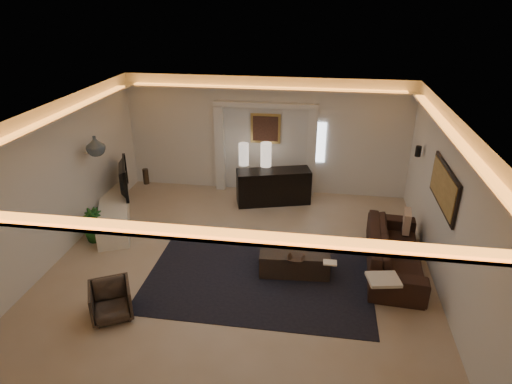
# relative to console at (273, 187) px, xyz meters

# --- Properties ---
(floor) EXTENTS (7.00, 7.00, 0.00)m
(floor) POSITION_rel_console_xyz_m (-0.30, -2.76, -0.40)
(floor) COLOR tan
(floor) RESTS_ON ground
(ceiling) EXTENTS (7.00, 7.00, 0.00)m
(ceiling) POSITION_rel_console_xyz_m (-0.30, -2.76, 2.50)
(ceiling) COLOR white
(ceiling) RESTS_ON ground
(wall_back) EXTENTS (7.00, 0.00, 7.00)m
(wall_back) POSITION_rel_console_xyz_m (-0.30, 0.74, 1.05)
(wall_back) COLOR silver
(wall_back) RESTS_ON ground
(wall_front) EXTENTS (7.00, 0.00, 7.00)m
(wall_front) POSITION_rel_console_xyz_m (-0.30, -6.26, 1.05)
(wall_front) COLOR silver
(wall_front) RESTS_ON ground
(wall_left) EXTENTS (0.00, 7.00, 7.00)m
(wall_left) POSITION_rel_console_xyz_m (-3.80, -2.76, 1.05)
(wall_left) COLOR silver
(wall_left) RESTS_ON ground
(wall_right) EXTENTS (0.00, 7.00, 7.00)m
(wall_right) POSITION_rel_console_xyz_m (3.20, -2.76, 1.05)
(wall_right) COLOR silver
(wall_right) RESTS_ON ground
(cove_soffit) EXTENTS (7.00, 7.00, 0.04)m
(cove_soffit) POSITION_rel_console_xyz_m (-0.30, -2.76, 2.22)
(cove_soffit) COLOR silver
(cove_soffit) RESTS_ON ceiling
(daylight_slit) EXTENTS (0.25, 0.03, 1.00)m
(daylight_slit) POSITION_rel_console_xyz_m (1.05, 0.72, 0.95)
(daylight_slit) COLOR white
(daylight_slit) RESTS_ON wall_back
(area_rug) EXTENTS (4.00, 3.00, 0.01)m
(area_rug) POSITION_rel_console_xyz_m (0.10, -2.96, -0.39)
(area_rug) COLOR black
(area_rug) RESTS_ON ground
(pilaster_left) EXTENTS (0.22, 0.20, 2.20)m
(pilaster_left) POSITION_rel_console_xyz_m (-1.45, 0.64, 0.70)
(pilaster_left) COLOR silver
(pilaster_left) RESTS_ON ground
(pilaster_right) EXTENTS (0.22, 0.20, 2.20)m
(pilaster_right) POSITION_rel_console_xyz_m (0.85, 0.64, 0.70)
(pilaster_right) COLOR silver
(pilaster_right) RESTS_ON ground
(alcove_header) EXTENTS (2.52, 0.20, 0.12)m
(alcove_header) POSITION_rel_console_xyz_m (-0.30, 0.64, 1.85)
(alcove_header) COLOR silver
(alcove_header) RESTS_ON wall_back
(painting_frame) EXTENTS (0.74, 0.04, 0.74)m
(painting_frame) POSITION_rel_console_xyz_m (-0.30, 0.71, 1.25)
(painting_frame) COLOR tan
(painting_frame) RESTS_ON wall_back
(painting_canvas) EXTENTS (0.62, 0.02, 0.62)m
(painting_canvas) POSITION_rel_console_xyz_m (-0.30, 0.69, 1.25)
(painting_canvas) COLOR #4C2D1E
(painting_canvas) RESTS_ON wall_back
(art_panel_frame) EXTENTS (0.04, 1.64, 0.74)m
(art_panel_frame) POSITION_rel_console_xyz_m (3.17, -2.46, 1.30)
(art_panel_frame) COLOR black
(art_panel_frame) RESTS_ON wall_right
(art_panel_gold) EXTENTS (0.02, 1.50, 0.62)m
(art_panel_gold) POSITION_rel_console_xyz_m (3.15, -2.46, 1.30)
(art_panel_gold) COLOR tan
(art_panel_gold) RESTS_ON wall_right
(wall_sconce) EXTENTS (0.12, 0.12, 0.22)m
(wall_sconce) POSITION_rel_console_xyz_m (3.08, -0.56, 1.28)
(wall_sconce) COLOR black
(wall_sconce) RESTS_ON wall_right
(wall_niche) EXTENTS (0.10, 0.55, 0.04)m
(wall_niche) POSITION_rel_console_xyz_m (-3.74, -1.36, 1.25)
(wall_niche) COLOR silver
(wall_niche) RESTS_ON wall_left
(console) EXTENTS (1.84, 1.02, 0.88)m
(console) POSITION_rel_console_xyz_m (0.00, 0.00, 0.00)
(console) COLOR black
(console) RESTS_ON ground
(lamp_left) EXTENTS (0.27, 0.27, 0.55)m
(lamp_left) POSITION_rel_console_xyz_m (-0.77, 0.27, 0.69)
(lamp_left) COLOR beige
(lamp_left) RESTS_ON console
(lamp_right) EXTENTS (0.34, 0.34, 0.58)m
(lamp_right) POSITION_rel_console_xyz_m (-0.22, 0.27, 0.69)
(lamp_right) COLOR #FDE5C8
(lamp_right) RESTS_ON console
(media_ledge) EXTENTS (1.52, 2.46, 0.45)m
(media_ledge) POSITION_rel_console_xyz_m (-3.37, -1.56, -0.18)
(media_ledge) COLOR white
(media_ledge) RESTS_ON ground
(tv) EXTENTS (1.23, 0.68, 0.74)m
(tv) POSITION_rel_console_xyz_m (-3.45, -0.94, 0.42)
(tv) COLOR black
(tv) RESTS_ON media_ledge
(figurine) EXTENTS (0.14, 0.14, 0.38)m
(figurine) POSITION_rel_console_xyz_m (-3.07, -0.35, 0.24)
(figurine) COLOR #32271A
(figurine) RESTS_ON media_ledge
(ginger_jar) EXTENTS (0.47, 0.47, 0.40)m
(ginger_jar) POSITION_rel_console_xyz_m (-3.45, -1.76, 1.47)
(ginger_jar) COLOR #343F50
(ginger_jar) RESTS_ON wall_niche
(plant) EXTENTS (0.40, 0.40, 0.71)m
(plant) POSITION_rel_console_xyz_m (-3.45, -2.34, -0.04)
(plant) COLOR #1B511B
(plant) RESTS_ON ground
(sofa) EXTENTS (2.48, 1.10, 0.71)m
(sofa) POSITION_rel_console_xyz_m (2.54, -2.41, -0.05)
(sofa) COLOR #351F14
(sofa) RESTS_ON ground
(throw_blanket) EXTENTS (0.56, 0.49, 0.05)m
(throw_blanket) POSITION_rel_console_xyz_m (2.18, -3.64, 0.15)
(throw_blanket) COLOR white
(throw_blanket) RESTS_ON sofa
(throw_pillow) EXTENTS (0.18, 0.44, 0.43)m
(throw_pillow) POSITION_rel_console_xyz_m (2.85, -1.57, 0.15)
(throw_pillow) COLOR tan
(throw_pillow) RESTS_ON sofa
(coffee_table) EXTENTS (1.31, 0.78, 0.47)m
(coffee_table) POSITION_rel_console_xyz_m (0.72, -2.80, -0.20)
(coffee_table) COLOR black
(coffee_table) RESTS_ON ground
(bowl) EXTENTS (0.34, 0.34, 0.08)m
(bowl) POSITION_rel_console_xyz_m (0.76, -3.15, 0.05)
(bowl) COLOR #34261C
(bowl) RESTS_ON coffee_table
(magazine) EXTENTS (0.23, 0.17, 0.03)m
(magazine) POSITION_rel_console_xyz_m (1.35, -3.15, 0.02)
(magazine) COLOR #FFE7C2
(magazine) RESTS_ON coffee_table
(armchair) EXTENTS (0.84, 0.85, 0.58)m
(armchair) POSITION_rel_console_xyz_m (-2.05, -4.49, -0.11)
(armchair) COLOR black
(armchair) RESTS_ON ground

